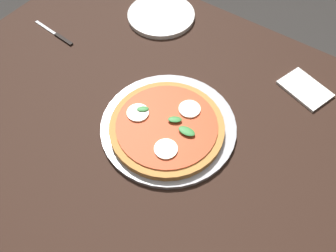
# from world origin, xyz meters

# --- Properties ---
(ground_plane) EXTENTS (6.00, 6.00, 0.00)m
(ground_plane) POSITION_xyz_m (0.00, 0.00, 0.00)
(ground_plane) COLOR #2D2B28
(dining_table) EXTENTS (1.32, 0.98, 0.74)m
(dining_table) POSITION_xyz_m (0.00, 0.00, 0.64)
(dining_table) COLOR black
(dining_table) RESTS_ON ground_plane
(serving_tray) EXTENTS (0.34, 0.34, 0.01)m
(serving_tray) POSITION_xyz_m (-0.02, 0.00, 0.74)
(serving_tray) COLOR #B2B2B7
(serving_tray) RESTS_ON dining_table
(pizza) EXTENTS (0.28, 0.28, 0.03)m
(pizza) POSITION_xyz_m (-0.03, 0.01, 0.76)
(pizza) COLOR #C6843F
(pizza) RESTS_ON serving_tray
(plate_white) EXTENTS (0.22, 0.22, 0.01)m
(plate_white) POSITION_xyz_m (0.25, -0.34, 0.74)
(plate_white) COLOR white
(plate_white) RESTS_ON dining_table
(napkin) EXTENTS (0.15, 0.13, 0.01)m
(napkin) POSITION_xyz_m (-0.25, -0.32, 0.74)
(napkin) COLOR white
(napkin) RESTS_ON dining_table
(knife) EXTENTS (0.17, 0.02, 0.01)m
(knife) POSITION_xyz_m (0.45, -0.08, 0.74)
(knife) COLOR black
(knife) RESTS_ON dining_table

